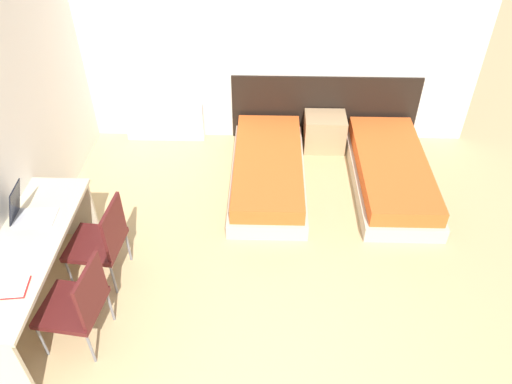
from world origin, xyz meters
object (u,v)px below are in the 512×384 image
(bed_near_door, at_px, (391,173))
(laptop, at_px, (28,212))
(chair_near_laptop, at_px, (101,239))
(chair_near_notebook, at_px, (78,303))
(bed_near_window, at_px, (268,171))
(nightstand, at_px, (324,132))

(bed_near_door, xyz_separation_m, laptop, (-3.53, -1.48, 0.63))
(chair_near_laptop, height_order, laptop, laptop)
(chair_near_laptop, height_order, chair_near_notebook, same)
(bed_near_door, bearing_deg, chair_near_notebook, -143.46)
(bed_near_window, bearing_deg, nightstand, 47.04)
(chair_near_notebook, bearing_deg, chair_near_laptop, 97.42)
(chair_near_notebook, bearing_deg, laptop, 136.73)
(bed_near_window, xyz_separation_m, nightstand, (0.72, 0.77, 0.05))
(bed_near_window, height_order, chair_near_notebook, chair_near_notebook)
(chair_near_laptop, xyz_separation_m, chair_near_notebook, (-0.00, -0.71, 0.00))
(bed_near_door, distance_m, nightstand, 1.05)
(bed_near_window, height_order, laptop, laptop)
(bed_near_door, height_order, chair_near_laptop, chair_near_laptop)
(bed_near_window, bearing_deg, chair_near_notebook, -124.74)
(chair_near_laptop, bearing_deg, bed_near_window, 49.81)
(chair_near_laptop, relative_size, chair_near_notebook, 1.00)
(chair_near_laptop, bearing_deg, laptop, -173.63)
(chair_near_notebook, xyz_separation_m, laptop, (-0.58, 0.71, 0.33))
(nightstand, xyz_separation_m, laptop, (-2.81, -2.25, 0.57))
(bed_near_window, relative_size, chair_near_laptop, 2.19)
(nightstand, bearing_deg, bed_near_door, -47.04)
(bed_near_window, height_order, chair_near_laptop, chair_near_laptop)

